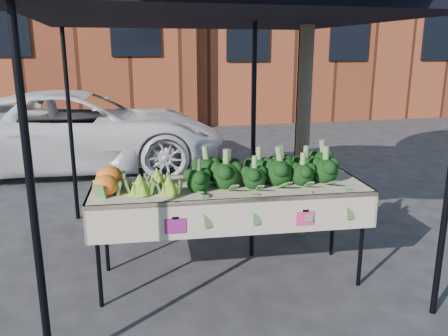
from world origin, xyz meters
TOP-DOWN VIEW (x-y plane):
  - ground at (0.00, 0.00)m, footprint 90.00×90.00m
  - table at (-0.21, 0.01)m, footprint 2.46×1.00m
  - canopy at (-0.22, 0.51)m, footprint 3.16×3.16m
  - broccoli_heap at (0.11, 0.04)m, footprint 1.49×0.59m
  - romanesco_cluster at (-0.88, -0.00)m, footprint 0.45×0.49m
  - cauliflower_pair at (-1.25, 0.08)m, footprint 0.25×0.45m
  - vehicle at (-1.71, 4.53)m, footprint 1.57×2.39m
  - street_tree at (0.83, 0.84)m, footprint 2.18×2.18m

SIDE VIEW (x-z plane):
  - ground at x=0.00m, z-range 0.00..0.00m
  - table at x=-0.21m, z-range 0.00..0.90m
  - cauliflower_pair at x=-1.25m, z-range 0.90..1.10m
  - romanesco_cluster at x=-0.88m, z-range 0.90..1.12m
  - broccoli_heap at x=0.11m, z-range 0.90..1.19m
  - canopy at x=-0.22m, z-range 0.00..2.74m
  - street_tree at x=0.83m, z-range 0.00..4.30m
  - vehicle at x=-1.71m, z-range 0.00..4.96m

